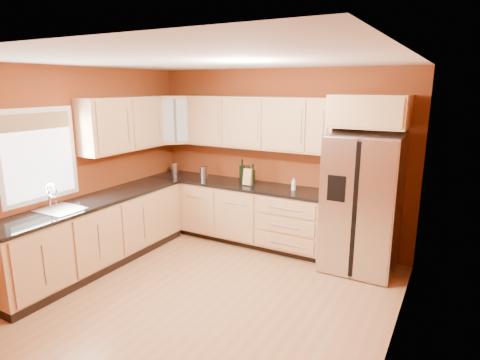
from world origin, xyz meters
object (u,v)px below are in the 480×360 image
object	(u,v)px
refrigerator	(362,203)
knife_block	(248,177)
canister_left	(204,172)
soap_dispenser	(294,184)
wine_bottle_a	(242,171)

from	to	relation	value
refrigerator	knife_block	size ratio (longest dim) A/B	7.30
canister_left	soap_dispenser	size ratio (longest dim) A/B	1.07
wine_bottle_a	knife_block	bearing A→B (deg)	-28.57
refrigerator	soap_dispenser	distance (m)	0.97
wine_bottle_a	knife_block	size ratio (longest dim) A/B	1.48
canister_left	wine_bottle_a	size ratio (longest dim) A/B	0.52
refrigerator	soap_dispenser	bearing A→B (deg)	175.67
soap_dispenser	canister_left	bearing A→B (deg)	179.76
wine_bottle_a	soap_dispenser	world-z (taller)	wine_bottle_a
refrigerator	canister_left	size ratio (longest dim) A/B	9.45
knife_block	wine_bottle_a	bearing A→B (deg)	145.88
canister_left	knife_block	xyz separation A→B (m)	(0.82, -0.04, 0.03)
knife_block	refrigerator	bearing A→B (deg)	-6.95
refrigerator	wine_bottle_a	bearing A→B (deg)	176.19
refrigerator	canister_left	distance (m)	2.50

